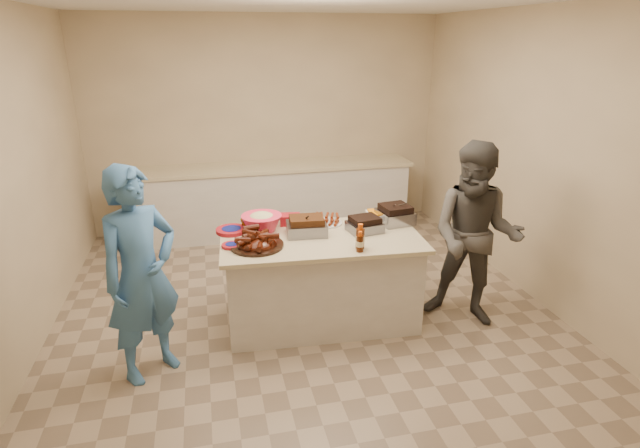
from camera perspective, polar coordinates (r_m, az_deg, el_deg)
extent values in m
cube|color=#47230F|center=(4.34, -1.53, -1.18)|extent=(0.36, 0.28, 0.10)
cube|color=black|center=(4.42, 5.11, -0.85)|extent=(0.32, 0.28, 0.08)
cube|color=gray|center=(4.66, 8.53, 0.16)|extent=(0.32, 0.32, 0.12)
cylinder|color=silver|center=(4.59, 0.73, 0.06)|extent=(0.37, 0.37, 0.05)
cube|color=orange|center=(4.75, 7.24, 0.61)|extent=(0.31, 0.24, 0.08)
cylinder|color=#3D1605|center=(4.06, 4.57, -2.79)|extent=(0.08, 0.08, 0.21)
cylinder|color=#3D1605|center=(4.01, 4.55, -3.14)|extent=(0.06, 0.06, 0.17)
cylinder|color=#D9B700|center=(4.35, -2.83, -1.14)|extent=(0.05, 0.05, 0.13)
imported|color=silver|center=(4.38, -1.63, -0.98)|extent=(0.14, 0.05, 0.14)
cylinder|color=maroon|center=(4.45, -10.08, -0.91)|extent=(0.29, 0.29, 0.03)
cylinder|color=maroon|center=(4.15, -10.07, -2.57)|extent=(0.17, 0.17, 0.02)
imported|color=#8D5810|center=(4.53, -8.42, -0.45)|extent=(0.10, 0.10, 0.10)
cube|color=maroon|center=(4.58, -3.42, -0.01)|extent=(0.20, 0.16, 0.09)
imported|color=teal|center=(4.22, -18.37, -15.55)|extent=(1.45, 1.66, 0.39)
imported|color=#494641|center=(4.84, 16.26, -10.32)|extent=(1.61, 1.78, 0.62)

